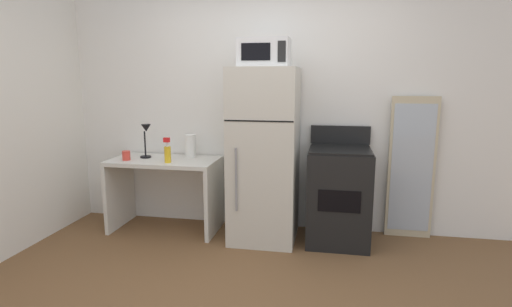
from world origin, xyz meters
The scene contains 10 objects.
wall_back_white centered at (0.00, 1.70, 1.30)m, with size 5.00×0.10×2.60m, color white.
desk centered at (-1.06, 1.34, 0.52)m, with size 1.09×0.59×0.75m.
desk_lamp centered at (-1.26, 1.36, 0.99)m, with size 0.14×0.12×0.35m.
coffee_mug centered at (-1.41, 1.21, 0.80)m, with size 0.08×0.08×0.10m, color #D83F33.
paper_towel_roll centered at (-0.83, 1.47, 0.87)m, with size 0.11×0.11×0.24m, color white.
spray_bottle centered at (-0.95, 1.18, 0.85)m, with size 0.06×0.06×0.25m.
refrigerator centered at (-0.01, 1.30, 0.83)m, with size 0.63×0.68×1.67m.
microwave centered at (-0.01, 1.28, 1.80)m, with size 0.46×0.35×0.26m.
oven_range centered at (0.71, 1.33, 0.47)m, with size 0.58×0.61×1.10m.
leaning_mirror centered at (1.40, 1.59, 0.70)m, with size 0.44×0.03×1.40m.
Camera 1 is at (0.61, -2.45, 1.56)m, focal length 28.13 mm.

